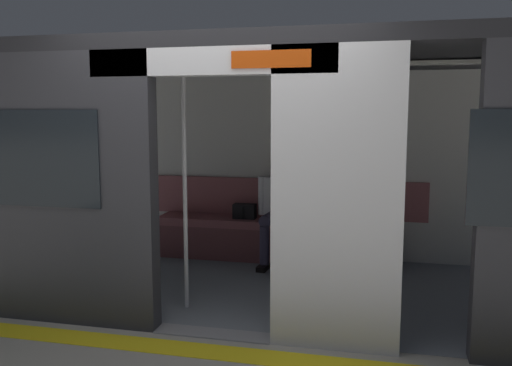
{
  "coord_description": "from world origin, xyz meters",
  "views": [
    {
      "loc": [
        -1.22,
        3.77,
        1.69
      ],
      "look_at": [
        -0.05,
        -1.21,
        1.03
      ],
      "focal_mm": 37.58,
      "sensor_mm": 36.0,
      "label": 1
    }
  ],
  "objects_px": {
    "bench_seat": "(270,230)",
    "handbag": "(245,211)",
    "person_seated": "(280,203)",
    "grab_pole_door": "(185,187)",
    "book": "(314,220)",
    "train_car": "(243,134)"
  },
  "relations": [
    {
      "from": "handbag",
      "to": "book",
      "type": "height_order",
      "value": "handbag"
    },
    {
      "from": "train_car",
      "to": "person_seated",
      "type": "height_order",
      "value": "train_car"
    },
    {
      "from": "train_car",
      "to": "book",
      "type": "xyz_separation_m",
      "value": [
        -0.56,
        -1.04,
        -1.01
      ]
    },
    {
      "from": "grab_pole_door",
      "to": "train_car",
      "type": "bearing_deg",
      "value": -117.34
    },
    {
      "from": "person_seated",
      "to": "grab_pole_door",
      "type": "height_order",
      "value": "grab_pole_door"
    },
    {
      "from": "book",
      "to": "grab_pole_door",
      "type": "distance_m",
      "value": 2.01
    },
    {
      "from": "book",
      "to": "grab_pole_door",
      "type": "relative_size",
      "value": 0.1
    },
    {
      "from": "handbag",
      "to": "book",
      "type": "xyz_separation_m",
      "value": [
        -0.81,
        -0.02,
        -0.07
      ]
    },
    {
      "from": "bench_seat",
      "to": "handbag",
      "type": "relative_size",
      "value": 10.35
    },
    {
      "from": "bench_seat",
      "to": "book",
      "type": "bearing_deg",
      "value": -174.28
    },
    {
      "from": "person_seated",
      "to": "grab_pole_door",
      "type": "xyz_separation_m",
      "value": [
        0.53,
        1.6,
        0.38
      ]
    },
    {
      "from": "train_car",
      "to": "bench_seat",
      "type": "height_order",
      "value": "train_car"
    },
    {
      "from": "bench_seat",
      "to": "grab_pole_door",
      "type": "relative_size",
      "value": 1.25
    },
    {
      "from": "book",
      "to": "grab_pole_door",
      "type": "height_order",
      "value": "grab_pole_door"
    },
    {
      "from": "train_car",
      "to": "bench_seat",
      "type": "relative_size",
      "value": 2.38
    },
    {
      "from": "handbag",
      "to": "grab_pole_door",
      "type": "xyz_separation_m",
      "value": [
        0.09,
        1.69,
        0.51
      ]
    },
    {
      "from": "handbag",
      "to": "grab_pole_door",
      "type": "distance_m",
      "value": 1.77
    },
    {
      "from": "book",
      "to": "person_seated",
      "type": "bearing_deg",
      "value": 30.31
    },
    {
      "from": "person_seated",
      "to": "book",
      "type": "xyz_separation_m",
      "value": [
        -0.38,
        -0.1,
        -0.2
      ]
    },
    {
      "from": "grab_pole_door",
      "to": "person_seated",
      "type": "bearing_deg",
      "value": -108.29
    },
    {
      "from": "person_seated",
      "to": "handbag",
      "type": "relative_size",
      "value": 4.64
    },
    {
      "from": "train_car",
      "to": "grab_pole_door",
      "type": "height_order",
      "value": "train_car"
    }
  ]
}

